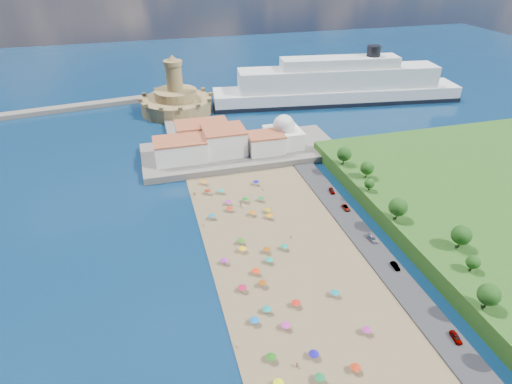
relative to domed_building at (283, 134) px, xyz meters
name	(u,v)px	position (x,y,z in m)	size (l,w,h in m)	color
ground	(265,254)	(-30.00, -71.00, -8.97)	(700.00, 700.00, 0.00)	#071938
terrace	(241,151)	(-20.00, 2.00, -7.47)	(90.00, 36.00, 3.00)	#59544C
jetty	(184,129)	(-42.00, 37.00, -7.77)	(18.00, 70.00, 2.40)	#59544C
waterfront_buildings	(212,141)	(-33.05, 2.64, -1.10)	(57.00, 29.00, 11.00)	silver
domed_building	(283,134)	(0.00, 0.00, 0.00)	(16.00, 16.00, 15.00)	silver
fortress	(176,101)	(-42.00, 67.00, -2.29)	(40.00, 40.00, 32.40)	#9A824D
cruise_ship	(338,86)	(54.56, 58.69, 0.80)	(152.67, 41.57, 33.01)	black
beach_parasols	(271,273)	(-31.56, -82.78, -6.83)	(31.60, 116.57, 2.20)	gray
beachgoers	(242,252)	(-37.04, -69.62, -7.84)	(28.51, 95.77, 1.86)	tan
parked_cars	(372,238)	(6.00, -74.31, -7.59)	(2.75, 78.96, 1.44)	gray
hillside_trees	(413,215)	(17.77, -77.14, 1.40)	(17.42, 103.81, 7.96)	#382314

